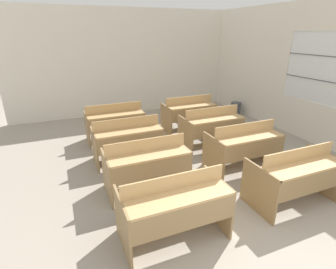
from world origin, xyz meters
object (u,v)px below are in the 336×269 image
Objects in this scene: bench_front_left at (174,205)px; bench_second_right at (244,145)px; bench_second_left at (147,163)px; bench_third_left at (128,138)px; bench_back_left at (115,121)px; wastepaper_bin at (236,108)px; bench_back_right at (189,112)px; bench_third_right at (212,126)px; bench_front_right at (296,174)px.

bench_front_left is 2.18m from bench_second_right.
bench_third_left is (-0.02, 1.10, 0.00)m from bench_second_left.
bench_third_left and bench_back_left have the same top height.
bench_front_left is 3.40× the size of wastepaper_bin.
bench_back_right is (1.88, 1.12, 0.00)m from bench_third_left.
bench_third_left is (-1.85, 1.09, 0.00)m from bench_second_right.
bench_back_left is (-0.00, 1.11, 0.00)m from bench_third_left.
bench_back_left is at bearing 90.08° from bench_third_left.
bench_back_left is at bearing 90.54° from bench_second_left.
bench_back_right is (0.02, 1.11, 0.00)m from bench_third_right.
bench_front_left is 1.00× the size of bench_second_right.
bench_second_right and bench_back_left have the same top height.
bench_third_left is at bearing 149.45° from bench_second_right.
bench_front_left is at bearing -91.68° from bench_second_left.
bench_front_left and bench_front_right have the same top height.
bench_second_left is at bearing -130.02° from bench_back_right.
bench_second_left is at bearing -89.00° from bench_third_left.
wastepaper_bin is at bearing 9.71° from bench_back_left.
wastepaper_bin is at bearing 64.16° from bench_front_right.
bench_front_right is at bearing -90.27° from bench_back_right.
bench_third_right is (1.87, 2.22, 0.00)m from bench_front_left.
bench_front_right is 3.35m from bench_back_right.
bench_third_right and bench_back_right have the same top height.
bench_back_right is at bearing 88.75° from bench_third_right.
bench_back_left is 1.88m from bench_back_right.
bench_second_left is 1.83m from bench_second_right.
bench_front_right is at bearing -89.47° from bench_second_right.
bench_second_right is 3.47m from wastepaper_bin.
bench_back_left is at bearing -179.93° from bench_back_right.
bench_front_right reaches higher than wastepaper_bin.
bench_front_right is 1.14m from bench_second_right.
bench_back_left is at bearing 149.19° from bench_third_right.
bench_back_right is at bearing 30.74° from bench_third_left.
bench_front_left is 1.00× the size of bench_third_left.
bench_second_right reaches higher than wastepaper_bin.
bench_back_right is (1.88, 0.00, 0.00)m from bench_back_left.
bench_back_right is at bearing 89.31° from bench_second_right.
bench_front_left is at bearing 179.45° from bench_front_right.
bench_third_right is at bearing 90.21° from bench_front_right.
bench_back_left is at bearing -170.29° from wastepaper_bin.
bench_front_right is at bearing -31.65° from bench_second_left.
bench_back_left is (-1.86, 3.35, 0.00)m from bench_front_right.
bench_third_right is (0.00, 1.10, 0.00)m from bench_second_right.
bench_second_right is (1.86, 1.12, 0.00)m from bench_front_left.
wastepaper_bin is (1.93, 4.00, -0.28)m from bench_front_right.
bench_back_right is at bearing 89.73° from bench_front_right.
bench_second_left is at bearing -142.87° from wastepaper_bin.
bench_back_right is (1.89, 3.33, 0.00)m from bench_front_left.
bench_second_left and bench_third_left have the same top height.
bench_front_left is 1.00× the size of bench_front_right.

